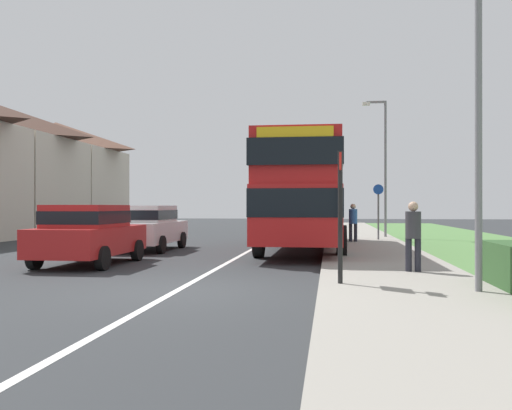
# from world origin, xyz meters

# --- Properties ---
(ground_plane) EXTENTS (120.00, 120.00, 0.00)m
(ground_plane) POSITION_xyz_m (0.00, 0.00, 0.00)
(ground_plane) COLOR #2D3033
(lane_marking_centre) EXTENTS (0.14, 60.00, 0.01)m
(lane_marking_centre) POSITION_xyz_m (0.00, 8.00, 0.00)
(lane_marking_centre) COLOR silver
(lane_marking_centre) RESTS_ON ground_plane
(pavement_near_side) EXTENTS (3.20, 68.00, 0.12)m
(pavement_near_side) POSITION_xyz_m (4.20, 6.00, 0.06)
(pavement_near_side) COLOR gray
(pavement_near_side) RESTS_ON ground_plane
(double_decker_bus) EXTENTS (2.80, 10.82, 3.70)m
(double_decker_bus) POSITION_xyz_m (1.90, 9.82, 2.14)
(double_decker_bus) COLOR red
(double_decker_bus) RESTS_ON ground_plane
(parked_car_red) EXTENTS (1.96, 3.97, 1.60)m
(parked_car_red) POSITION_xyz_m (-3.56, 4.10, 0.88)
(parked_car_red) COLOR #B21E1E
(parked_car_red) RESTS_ON ground_plane
(parked_car_white) EXTENTS (1.91, 4.19, 1.59)m
(parked_car_white) POSITION_xyz_m (-3.56, 9.00, 0.88)
(parked_car_white) COLOR silver
(parked_car_white) RESTS_ON ground_plane
(pedestrian_at_stop) EXTENTS (0.34, 0.34, 1.67)m
(pedestrian_at_stop) POSITION_xyz_m (4.64, 2.68, 0.98)
(pedestrian_at_stop) COLOR #23232D
(pedestrian_at_stop) RESTS_ON ground_plane
(pedestrian_walking_away) EXTENTS (0.34, 0.34, 1.67)m
(pedestrian_walking_away) POSITION_xyz_m (3.74, 13.14, 0.98)
(pedestrian_walking_away) COLOR #23232D
(pedestrian_walking_away) RESTS_ON ground_plane
(bus_stop_sign) EXTENTS (0.09, 0.52, 2.60)m
(bus_stop_sign) POSITION_xyz_m (3.00, 0.55, 1.54)
(bus_stop_sign) COLOR black
(bus_stop_sign) RESTS_ON ground_plane
(cycle_route_sign) EXTENTS (0.44, 0.08, 2.52)m
(cycle_route_sign) POSITION_xyz_m (4.89, 14.74, 1.43)
(cycle_route_sign) COLOR slate
(cycle_route_sign) RESTS_ON ground_plane
(street_lamp_near) EXTENTS (1.14, 0.20, 6.71)m
(street_lamp_near) POSITION_xyz_m (5.20, -0.13, 3.90)
(street_lamp_near) COLOR slate
(street_lamp_near) RESTS_ON ground_plane
(street_lamp_mid) EXTENTS (1.14, 0.20, 6.57)m
(street_lamp_mid) POSITION_xyz_m (5.30, 17.00, 3.82)
(street_lamp_mid) COLOR slate
(street_lamp_mid) RESTS_ON ground_plane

